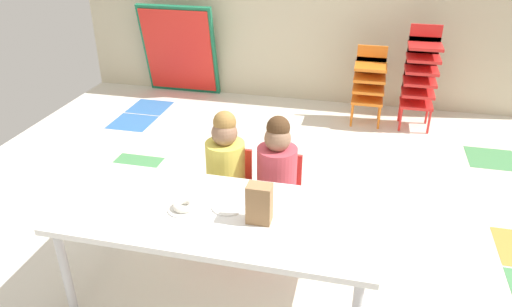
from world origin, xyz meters
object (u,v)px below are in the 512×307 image
object	(u,v)px
folded_activity_table	(179,51)
paper_bag_brown	(259,204)
paper_plate_near_edge	(184,209)
kid_chair_orange_stack	(369,81)
seated_child_middle_seat	(277,169)
donut_powdered_on_plate	(184,205)
paper_plate_center_table	(228,207)
kid_chair_red_stack	(421,73)
seated_child_near_camera	(226,163)
craft_table	(217,219)

from	to	relation	value
folded_activity_table	paper_bag_brown	world-z (taller)	folded_activity_table
folded_activity_table	paper_plate_near_edge	size ratio (longest dim) A/B	6.04
kid_chair_orange_stack	folded_activity_table	size ratio (longest dim) A/B	0.74
kid_chair_orange_stack	paper_plate_near_edge	world-z (taller)	kid_chair_orange_stack
seated_child_middle_seat	donut_powdered_on_plate	world-z (taller)	seated_child_middle_seat
paper_bag_brown	kid_chair_orange_stack	bearing A→B (deg)	79.96
paper_plate_center_table	donut_powdered_on_plate	distance (m)	0.24
kid_chair_red_stack	kid_chair_orange_stack	bearing A→B (deg)	-179.94
kid_chair_red_stack	donut_powdered_on_plate	distance (m)	3.20
folded_activity_table	paper_plate_center_table	distance (m)	3.49
paper_plate_near_edge	kid_chair_orange_stack	bearing A→B (deg)	71.90
seated_child_near_camera	paper_plate_center_table	size ratio (longest dim) A/B	5.10
kid_chair_red_stack	paper_plate_center_table	world-z (taller)	kid_chair_red_stack
kid_chair_orange_stack	kid_chair_red_stack	xyz separation A→B (m)	(0.49, 0.00, 0.12)
craft_table	paper_plate_center_table	distance (m)	0.09
donut_powdered_on_plate	paper_plate_near_edge	bearing A→B (deg)	0.00
paper_plate_near_edge	seated_child_near_camera	bearing A→B (deg)	85.30
folded_activity_table	kid_chair_orange_stack	bearing A→B (deg)	-8.93
seated_child_middle_seat	donut_powdered_on_plate	size ratio (longest dim) A/B	7.28
craft_table	folded_activity_table	bearing A→B (deg)	114.82
kid_chair_orange_stack	folded_activity_table	world-z (taller)	folded_activity_table
seated_child_middle_seat	paper_plate_center_table	bearing A→B (deg)	-107.05
seated_child_near_camera	seated_child_middle_seat	xyz separation A→B (m)	(0.35, 0.00, 0.00)
donut_powdered_on_plate	folded_activity_table	bearing A→B (deg)	111.94
kid_chair_red_stack	seated_child_near_camera	bearing A→B (deg)	-121.61
seated_child_middle_seat	paper_plate_near_edge	xyz separation A→B (m)	(-0.40, -0.63, 0.04)
kid_chair_orange_stack	donut_powdered_on_plate	world-z (taller)	kid_chair_orange_stack
paper_plate_center_table	folded_activity_table	bearing A→B (deg)	115.90
seated_child_near_camera	donut_powdered_on_plate	distance (m)	0.63
seated_child_near_camera	paper_plate_center_table	distance (m)	0.58
craft_table	seated_child_near_camera	size ratio (longest dim) A/B	1.89
kid_chair_orange_stack	donut_powdered_on_plate	bearing A→B (deg)	-108.10
craft_table	paper_plate_near_edge	bearing A→B (deg)	-173.02
seated_child_middle_seat	paper_plate_near_edge	bearing A→B (deg)	-122.46
kid_chair_red_stack	folded_activity_table	world-z (taller)	folded_activity_table
craft_table	kid_chair_orange_stack	world-z (taller)	kid_chair_orange_stack
seated_child_near_camera	paper_plate_near_edge	xyz separation A→B (m)	(-0.05, -0.63, 0.04)
seated_child_middle_seat	kid_chair_red_stack	world-z (taller)	kid_chair_red_stack
kid_chair_orange_stack	paper_plate_center_table	xyz separation A→B (m)	(-0.71, -2.79, 0.14)
seated_child_middle_seat	folded_activity_table	size ratio (longest dim) A/B	0.84
paper_plate_near_edge	paper_plate_center_table	bearing A→B (deg)	18.09
folded_activity_table	donut_powdered_on_plate	xyz separation A→B (m)	(1.29, -3.21, 0.08)
donut_powdered_on_plate	craft_table	bearing A→B (deg)	6.98
kid_chair_red_stack	paper_plate_center_table	bearing A→B (deg)	-113.26
paper_bag_brown	craft_table	bearing A→B (deg)	172.42
craft_table	seated_child_near_camera	xyz separation A→B (m)	(-0.13, 0.61, 0.01)
seated_child_near_camera	paper_plate_near_edge	distance (m)	0.63
donut_powdered_on_plate	paper_plate_center_table	bearing A→B (deg)	18.09
kid_chair_red_stack	paper_plate_center_table	distance (m)	3.04
seated_child_near_camera	kid_chair_orange_stack	distance (m)	2.41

